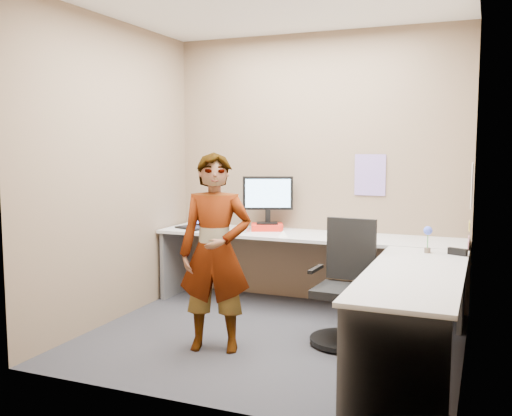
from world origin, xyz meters
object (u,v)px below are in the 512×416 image
at_px(desk, 334,264).
at_px(monitor, 268,196).
at_px(person, 215,252).
at_px(office_chair, 345,294).

xyz_separation_m(desk, monitor, (-0.88, 0.71, 0.49)).
distance_m(monitor, person, 1.51).
bearing_deg(office_chair, desk, 126.38).
bearing_deg(person, desk, 29.81).
xyz_separation_m(office_chair, person, (-0.90, -0.52, 0.37)).
relative_size(desk, monitor, 6.16).
relative_size(monitor, person, 0.32).
height_order(desk, person, person).
bearing_deg(monitor, person, -106.99).
distance_m(office_chair, person, 1.10).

